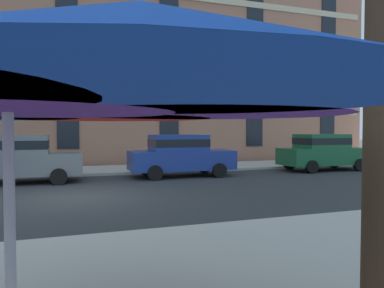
{
  "coord_description": "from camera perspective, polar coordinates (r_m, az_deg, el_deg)",
  "views": [
    {
      "loc": [
        -0.19,
        -11.24,
        1.97
      ],
      "look_at": [
        4.82,
        3.2,
        1.4
      ],
      "focal_mm": 34.51,
      "sensor_mm": 36.0,
      "label": 1
    }
  ],
  "objects": [
    {
      "name": "apartment_building",
      "position": [
        27.32,
        -18.92,
        18.23
      ],
      "size": [
        38.14,
        12.08,
        19.2
      ],
      "color": "#A87056",
      "rests_on": "ground"
    },
    {
      "name": "sedan_blue",
      "position": [
        15.68,
        -1.81,
        -1.59
      ],
      "size": [
        4.4,
        1.98,
        1.78
      ],
      "color": "navy",
      "rests_on": "ground"
    },
    {
      "name": "sidewalk_far",
      "position": [
        18.14,
        -18.46,
        -4.02
      ],
      "size": [
        56.0,
        3.6,
        0.12
      ],
      "primitive_type": "cube",
      "color": "#B2ADA3",
      "rests_on": "ground"
    },
    {
      "name": "sedan_green",
      "position": [
        19.19,
        19.59,
        -1.04
      ],
      "size": [
        4.4,
        1.98,
        1.78
      ],
      "color": "#195933",
      "rests_on": "ground"
    },
    {
      "name": "sedan_gray",
      "position": [
        15.06,
        -25.29,
        -1.95
      ],
      "size": [
        4.4,
        1.98,
        1.78
      ],
      "color": "slate",
      "rests_on": "ground"
    },
    {
      "name": "ground_plane",
      "position": [
        11.41,
        -18.04,
        -7.9
      ],
      "size": [
        120.0,
        120.0,
        0.0
      ],
      "primitive_type": "plane",
      "color": "#2D3033"
    },
    {
      "name": "patio_umbrella",
      "position": [
        2.28,
        -26.66,
        9.02
      ],
      "size": [
        4.12,
        3.83,
        2.5
      ],
      "color": "silver",
      "rests_on": "ground"
    }
  ]
}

